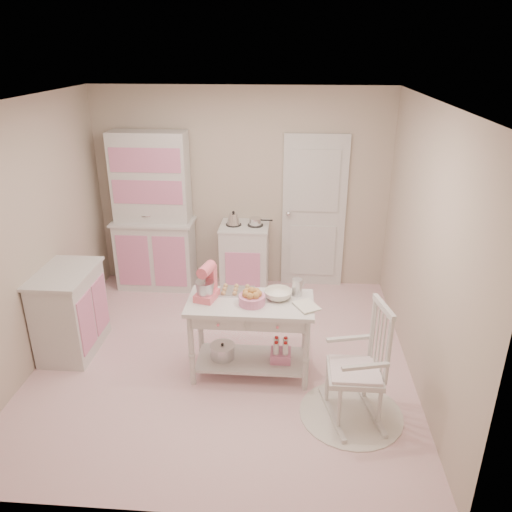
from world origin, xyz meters
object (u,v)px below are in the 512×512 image
at_px(work_table, 250,337).
at_px(bread_basket, 252,300).
at_px(base_cabinet, 70,312).
at_px(rocking_chair, 356,363).
at_px(stand_mixer, 206,283).
at_px(stove, 245,258).
at_px(hutch, 153,213).

distance_m(work_table, bread_basket, 0.45).
distance_m(base_cabinet, bread_basket, 2.01).
height_order(rocking_chair, work_table, rocking_chair).
bearing_deg(stand_mixer, stove, 98.58).
xyz_separation_m(rocking_chair, stand_mixer, (-1.37, 0.59, 0.42)).
bearing_deg(bread_basket, stove, 97.65).
height_order(stove, base_cabinet, same).
height_order(rocking_chair, stand_mixer, stand_mixer).
xyz_separation_m(hutch, rocking_chair, (2.38, -2.43, -0.49)).
distance_m(work_table, stand_mixer, 0.71).
distance_m(stove, rocking_chair, 2.66).
bearing_deg(stove, work_table, -82.76).
bearing_deg(hutch, bread_basket, -52.91).
bearing_deg(base_cabinet, stove, 42.60).
bearing_deg(work_table, stand_mixer, 177.27).
xyz_separation_m(stove, bread_basket, (0.25, -1.87, 0.39)).
height_order(hutch, base_cabinet, hutch).
bearing_deg(stove, bread_basket, -82.35).
xyz_separation_m(rocking_chair, bread_basket, (-0.93, 0.52, 0.30)).
bearing_deg(stand_mixer, hutch, 133.24).
distance_m(base_cabinet, rocking_chair, 2.99).
xyz_separation_m(stove, work_table, (0.23, -1.82, -0.06)).
xyz_separation_m(hutch, base_cabinet, (-0.49, -1.61, -0.58)).
height_order(hutch, rocking_chair, hutch).
relative_size(hutch, stove, 2.26).
xyz_separation_m(work_table, stand_mixer, (-0.42, 0.02, 0.57)).
xyz_separation_m(base_cabinet, stand_mixer, (1.50, -0.24, 0.51)).
height_order(stove, stand_mixer, stand_mixer).
height_order(base_cabinet, stand_mixer, stand_mixer).
distance_m(rocking_chair, stand_mixer, 1.55).
distance_m(hutch, bread_basket, 2.41).
bearing_deg(hutch, stove, -2.39).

